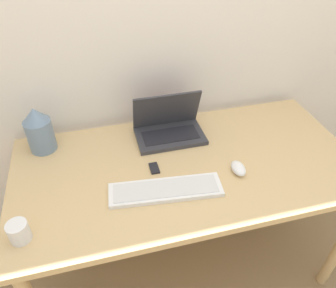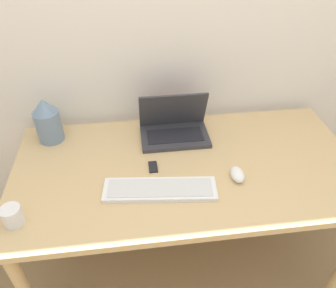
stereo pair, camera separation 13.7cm
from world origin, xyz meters
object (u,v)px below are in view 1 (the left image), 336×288
Objects in this scene: mug at (19,232)px; vase at (39,130)px; laptop at (169,127)px; keyboard at (166,190)px; mouse at (238,168)px; mp3_player at (154,168)px.

vase is at bearing 83.24° from mug.
laptop reaches higher than mug.
vase is (-0.47, 0.40, 0.10)m from keyboard.
mug is (-0.86, -0.12, 0.02)m from mouse.
laptop is 4.81× the size of mp3_player.
mp3_player is 0.88× the size of mug.
keyboard is 0.33m from mouse.
laptop is 3.48× the size of mouse.
laptop is 0.70× the size of keyboard.
mp3_player is (-0.34, 0.11, -0.01)m from mouse.
mouse is 0.42× the size of vase.
laptop is at bearing 35.11° from mug.
mouse is at bearing -56.44° from laptop.
keyboard is (-0.11, -0.36, -0.04)m from laptop.
mouse is at bearing 8.14° from mug.
keyboard is 0.14m from mp3_player.
vase is (-0.80, 0.37, 0.09)m from mouse.
laptop is at bearing 61.21° from mp3_player.
keyboard is 6.02× the size of mug.
mp3_player is at bearing 23.76° from mug.
laptop is at bearing -4.16° from vase.
mouse is 0.86m from mug.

